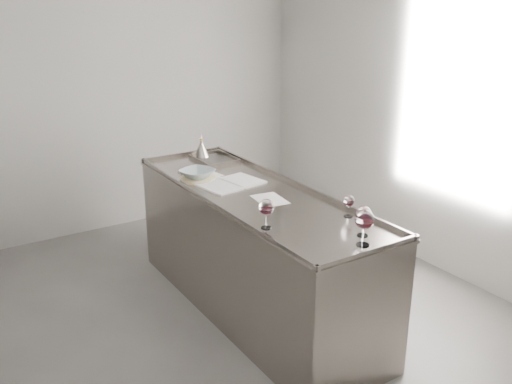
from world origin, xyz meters
TOP-DOWN VIEW (x-y plane):
  - room_shell at (0.00, 0.00)m, footprint 4.54×5.04m
  - counter at (0.50, 0.30)m, footprint 0.77×2.42m
  - wine_glass_left at (0.23, -0.27)m, footprint 0.10×0.10m
  - wine_glass_middle at (0.55, -0.78)m, footprint 0.11×0.11m
  - wine_glass_right at (0.64, -0.68)m, footprint 0.09×0.09m
  - wine_glass_small at (0.77, -0.40)m, footprint 0.07×0.07m
  - notebook at (0.47, 0.57)m, footprint 0.50×0.39m
  - loose_paper_top at (0.39, 0.93)m, footprint 0.27×0.35m
  - loose_paper_under at (0.52, 0.13)m, footprint 0.22×0.29m
  - trivet at (0.31, 0.81)m, footprint 0.31×0.31m
  - ceramic_bowl at (0.31, 0.81)m, footprint 0.32×0.32m
  - wine_funnel at (0.64, 1.38)m, footprint 0.14×0.14m

SIDE VIEW (x-z plane):
  - counter at x=0.50m, z-range -0.01..0.96m
  - loose_paper_top at x=0.39m, z-range 0.94..0.94m
  - loose_paper_under at x=0.52m, z-range 0.94..0.94m
  - notebook at x=0.47m, z-range 0.94..0.96m
  - trivet at x=0.31m, z-range 0.94..0.96m
  - ceramic_bowl at x=0.31m, z-range 0.96..1.02m
  - wine_funnel at x=0.64m, z-range 0.90..1.11m
  - wine_glass_small at x=0.77m, z-range 0.97..1.12m
  - wine_glass_right at x=0.64m, z-range 0.98..1.17m
  - wine_glass_left at x=0.23m, z-range 0.98..1.17m
  - wine_glass_middle at x=0.55m, z-range 0.98..1.20m
  - room_shell at x=0.00m, z-range -0.02..2.82m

